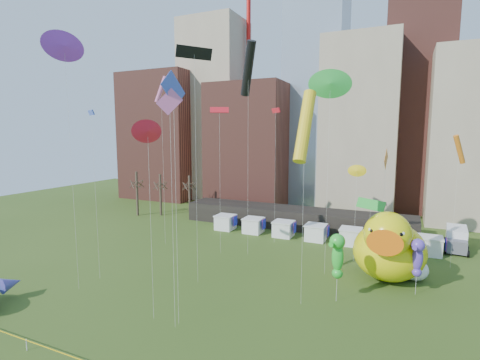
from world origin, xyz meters
The scene contains 25 objects.
skyline centered at (2.25, 61.06, 21.44)m, with size 101.00×23.00×68.00m.
pavilion centered at (-4.00, 42.00, 1.60)m, with size 38.00×6.00×3.20m, color black.
vendor_tents centered at (1.02, 36.00, 1.11)m, with size 33.24×2.80×2.40m.
bare_trees centered at (-30.17, 40.54, 4.01)m, with size 8.44×6.44×8.50m.
big_duck centered at (11.36, 24.69, 3.65)m, with size 8.04×10.53×7.96m.
small_duck centered at (14.00, 25.88, 1.29)m, with size 3.47×3.99×2.82m.
seahorse_green centered at (7.21, 17.30, 4.80)m, with size 1.87×2.09×6.58m.
seahorse_purple centered at (14.05, 21.97, 4.11)m, with size 1.60×1.82×5.69m.
box_truck centered at (19.41, 40.10, 1.47)m, with size 3.16×6.92×2.86m.
kite_0 centered at (-9.20, 25.09, 18.47)m, with size 2.27×1.38×19.05m.
kite_1 centered at (-18.34, 25.43, 21.65)m, with size 2.11×0.68×23.48m.
kite_2 centered at (-7.09, 15.86, 23.53)m, with size 2.59×3.40×24.24m.
kite_3 centered at (9.25, 25.56, 7.99)m, with size 3.27×2.48×8.56m.
kite_4 centered at (7.28, 28.96, 11.27)m, with size 1.45×0.30×12.03m.
kite_5 centered at (-4.03, 7.77, 18.75)m, with size 0.34×2.79×20.54m.
kite_6 centered at (17.94, 31.62, 13.95)m, with size 1.76×1.81×15.64m.
kite_7 centered at (-17.09, 9.13, 23.84)m, with size 0.88×2.85×25.29m.
kite_8 centered at (-6.46, 7.58, 15.90)m, with size 0.80×1.85×16.87m.
kite_9 centered at (-4.01, 7.22, 17.51)m, with size 1.51×1.42×19.17m.
kite_10 centered at (-5.65, 26.00, 23.60)m, with size 3.31×3.61×26.84m.
kite_11 centered at (4.81, 23.74, 20.98)m, with size 3.03×1.43×22.53m.
kite_12 centered at (4.34, 15.33, 16.38)m, with size 1.26×3.85×19.62m.
kite_13 centered at (-17.31, 12.13, 17.53)m, with size 1.64×1.10×18.16m.
kite_14 centered at (10.55, 26.39, 12.72)m, with size 0.28×2.30×14.13m.
kite_16 centered at (-4.24, 32.49, 18.65)m, with size 1.76×1.66×19.25m.
Camera 1 is at (12.40, -15.81, 15.78)m, focal length 27.00 mm.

